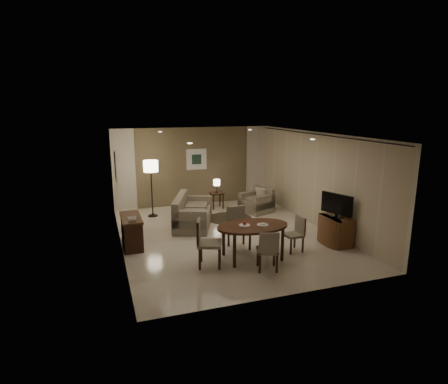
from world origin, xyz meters
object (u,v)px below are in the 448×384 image
object	(u,v)px
console_desk	(132,231)
chair_left	(210,243)
side_table	(217,200)
tv_cabinet	(336,230)
floor_lamp	(152,189)
armchair	(256,200)
chair_near	(267,250)
chair_far	(239,229)
sofa	(193,211)
dining_table	(252,242)
chair_right	(293,235)

from	to	relation	value
console_desk	chair_left	world-z (taller)	chair_left
chair_left	side_table	size ratio (longest dim) A/B	1.93
tv_cabinet	floor_lamp	world-z (taller)	floor_lamp
armchair	floor_lamp	world-z (taller)	floor_lamp
chair_near	chair_far	distance (m)	1.35
tv_cabinet	sofa	world-z (taller)	sofa
chair_near	chair_left	world-z (taller)	chair_left
tv_cabinet	chair_near	world-z (taller)	chair_near
chair_near	dining_table	bearing A→B (deg)	-68.86
chair_near	chair_left	xyz separation A→B (m)	(-1.09, 0.58, 0.08)
chair_right	side_table	size ratio (longest dim) A/B	1.55
tv_cabinet	chair_right	distance (m)	1.28
floor_lamp	chair_right	bearing A→B (deg)	-55.65
tv_cabinet	chair_right	size ratio (longest dim) A/B	1.08
console_desk	chair_far	xyz separation A→B (m)	(2.47, -1.01, 0.13)
armchair	floor_lamp	size ratio (longest dim) A/B	0.50
console_desk	chair_far	distance (m)	2.67
chair_left	floor_lamp	world-z (taller)	floor_lamp
console_desk	sofa	distance (m)	2.12
tv_cabinet	armchair	distance (m)	3.40
dining_table	floor_lamp	distance (m)	4.45
side_table	chair_right	bearing A→B (deg)	-82.91
chair_far	armchair	size ratio (longest dim) A/B	1.12
console_desk	chair_near	distance (m)	3.50
sofa	console_desk	bearing A→B (deg)	140.70
dining_table	armchair	xyz separation A→B (m)	(1.63, 3.50, 0.01)
chair_far	floor_lamp	bearing A→B (deg)	114.49
console_desk	chair_left	xyz separation A→B (m)	(1.49, -1.77, 0.15)
side_table	dining_table	bearing A→B (deg)	-97.11
sofa	chair_left	bearing A→B (deg)	-166.16
chair_left	sofa	xyz separation A→B (m)	(0.34, 2.83, -0.08)
chair_near	floor_lamp	world-z (taller)	floor_lamp
console_desk	armchair	size ratio (longest dim) A/B	1.34
chair_left	chair_right	distance (m)	2.13
chair_far	side_table	xyz separation A→B (m)	(0.62, 3.71, -0.23)
chair_right	side_table	bearing A→B (deg)	-178.10
armchair	chair_left	bearing A→B (deg)	-55.79
dining_table	chair_left	xyz separation A→B (m)	(-1.04, -0.10, 0.13)
chair_near	sofa	xyz separation A→B (m)	(-0.75, 3.41, -0.00)
chair_far	sofa	distance (m)	2.16
tv_cabinet	sofa	size ratio (longest dim) A/B	0.48
chair_right	sofa	xyz separation A→B (m)	(-1.78, 2.67, 0.03)
dining_table	chair_far	xyz separation A→B (m)	(-0.07, 0.66, 0.11)
chair_near	floor_lamp	xyz separation A→B (m)	(-1.73, 4.78, 0.44)
chair_left	chair_right	xyz separation A→B (m)	(2.12, 0.16, -0.10)
armchair	console_desk	bearing A→B (deg)	-85.51
tv_cabinet	dining_table	world-z (taller)	dining_table
console_desk	dining_table	xyz separation A→B (m)	(2.54, -1.67, 0.02)
console_desk	chair_far	size ratio (longest dim) A/B	1.19
dining_table	armchair	bearing A→B (deg)	65.00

